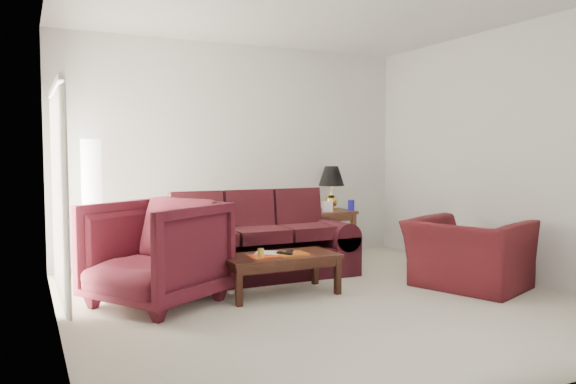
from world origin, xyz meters
The scene contains 19 objects.
floor centered at (0.00, 0.00, 0.00)m, with size 5.00×5.00×0.00m, color silver.
blinds centered at (-2.42, 1.30, 1.08)m, with size 0.10×2.00×2.16m, color silver.
sofa centered at (-0.24, 1.26, 0.49)m, with size 2.39×1.03×0.98m, color black, non-canonical shape.
throw_pillow centered at (-0.71, 2.10, 0.74)m, with size 0.40×0.12×0.40m, color black.
end_table centered at (1.29, 2.15, 0.33)m, with size 0.61×0.61×0.66m, color #5B2B1F, non-canonical shape.
table_lamp centered at (1.35, 2.20, 0.98)m, with size 0.38×0.38×0.64m, color gold, non-canonical shape.
clock centered at (1.17, 2.00, 0.74)m, with size 0.14×0.05×0.14m, color silver.
blue_canister centered at (1.54, 1.97, 0.74)m, with size 0.10×0.10×0.15m, color #231CB6.
picture_frame centered at (1.14, 2.27, 0.74)m, with size 0.12×0.02×0.15m, color silver.
floor_lamp centered at (-2.00, 2.08, 0.84)m, with size 0.27×0.27×1.68m, color white, non-canonical shape.
armchair_left centered at (-1.58, 0.55, 0.52)m, with size 1.11×1.14×1.04m, color #3F0E17.
armchair_right centered at (1.69, -0.24, 0.38)m, with size 1.17×1.02×0.76m, color #3F0E13.
coffee_table centered at (-0.31, 0.40, 0.21)m, with size 1.22×0.61×0.43m, color black, non-canonical shape.
magazine_red centered at (-0.51, 0.33, 0.43)m, with size 0.30×0.22×0.02m, color #B23611.
magazine_white centered at (-0.39, 0.47, 0.43)m, with size 0.31×0.23×0.02m, color white.
magazine_orange centered at (-0.20, 0.33, 0.43)m, with size 0.31×0.24×0.02m, color #BA5B15.
remote_a centered at (-0.29, 0.32, 0.45)m, with size 0.05×0.18×0.02m, color black.
remote_b centered at (-0.21, 0.38, 0.45)m, with size 0.05×0.17×0.02m, color black.
yellow_glass centered at (-0.58, 0.26, 0.48)m, with size 0.06×0.06×0.11m, color gold.
Camera 1 is at (-2.74, -4.92, 1.50)m, focal length 35.00 mm.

